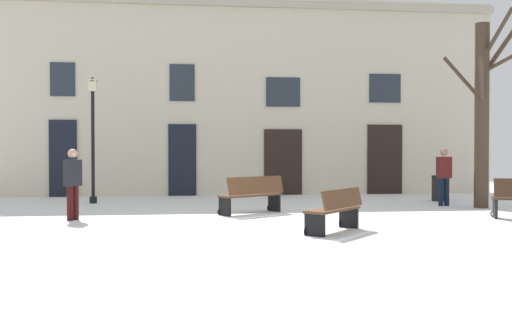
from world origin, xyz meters
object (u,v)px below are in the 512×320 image
object	(u,v)px
litter_bin	(439,188)
bench_facing_shops	(252,195)
streetlamp	(93,126)
person_near_bench	(73,181)
person_by_shop_door	(444,174)
tree_right_of_center	(482,108)
bench_back_to_back_left	(335,210)

from	to	relation	value
litter_bin	bench_facing_shops	bearing A→B (deg)	-154.98
streetlamp	person_near_bench	distance (m)	4.40
bench_facing_shops	person_by_shop_door	bearing A→B (deg)	160.77
streetlamp	litter_bin	size ratio (longest dim) A/B	4.75
litter_bin	person_near_bench	bearing A→B (deg)	-160.20
streetlamp	litter_bin	distance (m)	10.76
streetlamp	person_by_shop_door	distance (m)	10.32
tree_right_of_center	streetlamp	world-z (taller)	tree_right_of_center
bench_back_to_back_left	bench_facing_shops	world-z (taller)	bench_facing_shops
person_near_bench	person_by_shop_door	size ratio (longest dim) A/B	0.98
streetlamp	person_near_bench	xyz separation A→B (m)	(0.24, -4.16, -1.41)
tree_right_of_center	streetlamp	xyz separation A→B (m)	(-10.84, 2.58, -0.43)
person_by_shop_door	streetlamp	bearing A→B (deg)	-16.74
bench_back_to_back_left	person_near_bench	distance (m)	6.00
litter_bin	person_near_bench	distance (m)	11.00
bench_facing_shops	person_near_bench	xyz separation A→B (m)	(-4.17, -0.84, 0.41)
streetlamp	litter_bin	world-z (taller)	streetlamp
bench_back_to_back_left	person_by_shop_door	size ratio (longest dim) A/B	0.90
streetlamp	bench_back_to_back_left	distance (m)	8.95
tree_right_of_center	person_near_bench	size ratio (longest dim) A/B	3.28
litter_bin	bench_facing_shops	world-z (taller)	bench_facing_shops
litter_bin	person_by_shop_door	size ratio (longest dim) A/B	0.48
litter_bin	bench_back_to_back_left	size ratio (longest dim) A/B	0.54
bench_facing_shops	person_near_bench	bearing A→B (deg)	-21.73
person_near_bench	person_by_shop_door	world-z (taller)	person_by_shop_door
streetlamp	person_near_bench	size ratio (longest dim) A/B	2.33
tree_right_of_center	litter_bin	size ratio (longest dim) A/B	6.70
litter_bin	person_by_shop_door	bearing A→B (deg)	-109.74
bench_facing_shops	tree_right_of_center	bearing A→B (deg)	153.41
bench_facing_shops	person_near_bench	world-z (taller)	person_near_bench
person_by_shop_door	person_near_bench	bearing A→B (deg)	6.96
streetlamp	bench_facing_shops	bearing A→B (deg)	-36.99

